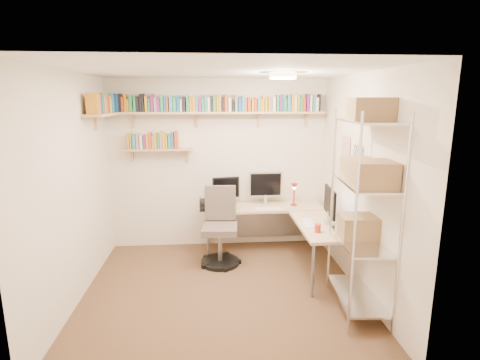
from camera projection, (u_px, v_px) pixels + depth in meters
name	position (u px, v px, depth m)	size (l,w,h in m)	color
ground	(222.00, 291.00, 4.40)	(3.20, 3.20, 0.00)	#4D3121
room_shell	(221.00, 161.00, 4.07)	(3.24, 3.04, 2.52)	beige
wall_shelves	(187.00, 112.00, 5.20)	(3.12, 1.09, 0.80)	tan
corner_desk	(269.00, 211.00, 5.28)	(1.79, 1.75, 1.16)	tan
office_chair	(220.00, 232.00, 5.10)	(0.55, 0.56, 1.05)	black
wire_rack	(365.00, 181.00, 3.73)	(0.53, 0.95, 2.23)	silver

